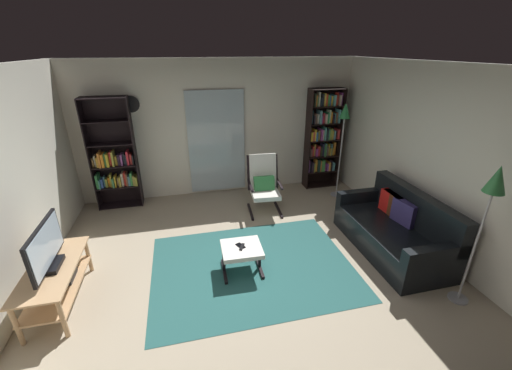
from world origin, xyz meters
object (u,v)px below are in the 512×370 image
ottoman (242,251)px  tv_remote (242,247)px  floor_lamp_by_shelf (344,121)px  bookshelf_near_tv (114,160)px  television (46,249)px  tv_stand (56,278)px  floor_lamp_by_sofa (493,193)px  cell_phone (241,246)px  bookshelf_near_sofa (323,136)px  leather_sofa (395,230)px  wall_clock (131,104)px  lounge_armchair (264,183)px

ottoman → tv_remote: 0.08m
floor_lamp_by_shelf → bookshelf_near_tv: bearing=172.3°
television → ottoman: (2.18, 0.07, -0.45)m
tv_stand → floor_lamp_by_sofa: bearing=-13.2°
tv_remote → floor_lamp_by_sofa: (2.41, -1.12, 1.02)m
tv_stand → cell_phone: (2.17, 0.07, 0.04)m
ottoman → cell_phone: size_ratio=3.82×
bookshelf_near_sofa → floor_lamp_by_sofa: bearing=-86.5°
leather_sofa → wall_clock: wall_clock is taller
tv_stand → ottoman: size_ratio=2.22×
bookshelf_near_sofa → floor_lamp_by_shelf: bookshelf_near_sofa is taller
ottoman → tv_remote: bearing=-75.6°
ottoman → wall_clock: wall_clock is taller
cell_phone → wall_clock: wall_clock is taller
tv_remote → wall_clock: bearing=143.6°
ottoman → floor_lamp_by_shelf: 3.23m
cell_phone → floor_lamp_by_shelf: floor_lamp_by_shelf is taller
bookshelf_near_sofa → tv_remote: 3.36m
television → bookshelf_near_sofa: (4.37, 2.51, 0.33)m
tv_stand → bookshelf_near_sofa: bearing=29.7°
tv_stand → floor_lamp_by_shelf: bearing=23.3°
floor_lamp_by_shelf → wall_clock: (-3.76, 0.71, 0.34)m
television → wall_clock: bearing=74.5°
floor_lamp_by_shelf → wall_clock: size_ratio=6.34×
floor_lamp_by_sofa → leather_sofa: bearing=96.8°
lounge_armchair → floor_lamp_by_sofa: (1.67, -2.76, 0.87)m
bookshelf_near_sofa → leather_sofa: bookshelf_near_sofa is taller
ottoman → television: bearing=-178.2°
tv_remote → floor_lamp_by_sofa: size_ratio=0.08×
bookshelf_near_tv → lounge_armchair: 2.73m
tv_stand → floor_lamp_by_sofa: floor_lamp_by_sofa is taller
bookshelf_near_sofa → cell_phone: (-2.20, -2.42, -0.70)m
tv_remote → floor_lamp_by_shelf: 3.20m
bookshelf_near_sofa → lounge_armchair: bearing=-151.0°
wall_clock → bookshelf_near_sofa: bearing=-2.5°
television → bookshelf_near_sofa: size_ratio=0.42×
lounge_armchair → floor_lamp_by_sofa: size_ratio=0.60×
cell_phone → floor_lamp_by_sofa: (2.42, -1.15, 1.02)m
leather_sofa → cell_phone: bearing=179.0°
bookshelf_near_tv → floor_lamp_by_shelf: bookshelf_near_tv is taller
bookshelf_near_sofa → wall_clock: bookshelf_near_sofa is taller
tv_remote → floor_lamp_by_sofa: floor_lamp_by_sofa is taller
lounge_armchair → floor_lamp_by_shelf: bearing=8.9°
ottoman → floor_lamp_by_shelf: floor_lamp_by_shelf is taller
bookshelf_near_tv → leather_sofa: size_ratio=1.12×
bookshelf_near_tv → ottoman: bearing=-53.0°
floor_lamp_by_sofa → tv_stand: bearing=166.8°
leather_sofa → tv_remote: (-2.27, 0.01, 0.07)m
bookshelf_near_tv → bookshelf_near_sofa: bearing=-0.1°
cell_phone → wall_clock: (-1.43, 2.58, 1.47)m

